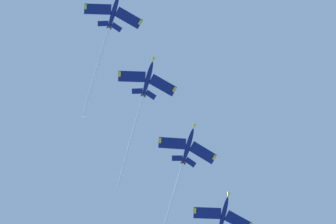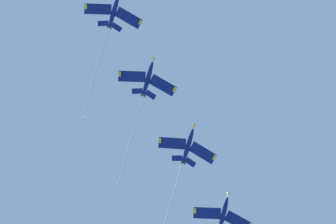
# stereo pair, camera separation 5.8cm
# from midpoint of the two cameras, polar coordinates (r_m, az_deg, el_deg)

# --- Properties ---
(jet_lead) EXTENTS (39.84, 21.29, 16.69)m
(jet_lead) POSITION_cam_midpoint_polar(r_m,az_deg,el_deg) (176.02, -6.72, 8.14)
(jet_lead) COLOR navy
(jet_second) EXTENTS (40.13, 21.38, 16.94)m
(jet_second) POSITION_cam_midpoint_polar(r_m,az_deg,el_deg) (172.10, -2.77, 1.58)
(jet_second) COLOR navy
(jet_third) EXTENTS (45.19, 24.56, 19.33)m
(jet_third) POSITION_cam_midpoint_polar(r_m,az_deg,el_deg) (171.63, 1.41, -6.46)
(jet_third) COLOR navy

